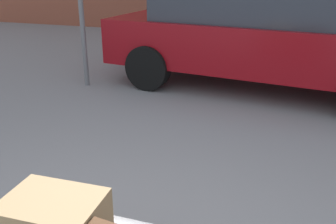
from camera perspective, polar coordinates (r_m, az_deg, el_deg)
The scene contains 2 objects.
suitcase_tan_center at distance 2.10m, azimuth -17.06°, elevation -15.25°, with size 0.50×0.37×0.23m, color #9E7F56.
parked_car at distance 5.59m, azimuth 13.81°, elevation 11.47°, with size 4.49×2.33×1.42m.
Camera 1 is at (0.79, -1.18, 1.68)m, focal length 39.88 mm.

